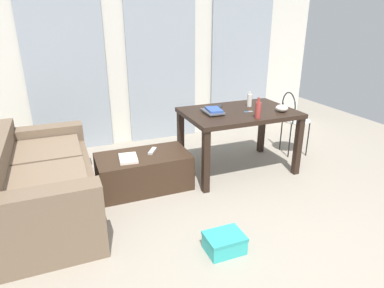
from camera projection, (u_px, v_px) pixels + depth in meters
The scene contains 16 objects.
ground_plane at pixel (217, 192), 3.59m from camera, with size 7.43×7.43×0.00m, color gray.
wall_back at pixel (160, 48), 4.80m from camera, with size 5.08×0.10×2.65m, color silver.
curtains at pixel (162, 59), 4.78m from camera, with size 3.61×0.03×2.36m.
couch at pixel (39, 185), 3.10m from camera, with size 0.89×1.75×0.73m.
coffee_table at pixel (144, 171), 3.62m from camera, with size 0.98×0.54×0.38m.
craft_table at pixel (239, 119), 3.90m from camera, with size 1.27×0.85×0.74m.
wire_chair at pixel (292, 115), 4.41m from camera, with size 0.37×0.39×0.85m.
bottle_near at pixel (249, 100), 4.02m from camera, with size 0.06×0.06×0.18m.
bottle_far at pixel (258, 110), 3.55m from camera, with size 0.06×0.06×0.23m.
bowl at pixel (282, 108), 3.81m from camera, with size 0.14×0.14×0.08m, color beige.
book_stack at pixel (213, 111), 3.75m from camera, with size 0.20×0.30×0.05m.
tv_remote_on_table at pixel (219, 106), 4.02m from camera, with size 0.05×0.19×0.02m, color #232326.
scissors at pixel (247, 112), 3.81m from camera, with size 0.10×0.04×0.00m.
tv_remote_primary at pixel (152, 151), 3.64m from camera, with size 0.05×0.18×0.02m, color #B7B7B2.
magazine at pixel (128, 158), 3.44m from camera, with size 0.18×0.26×0.03m, color silver.
shoebox at pixel (224, 243), 2.67m from camera, with size 0.31×0.24×0.15m.
Camera 1 is at (-1.45, -1.68, 1.78)m, focal length 31.29 mm.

